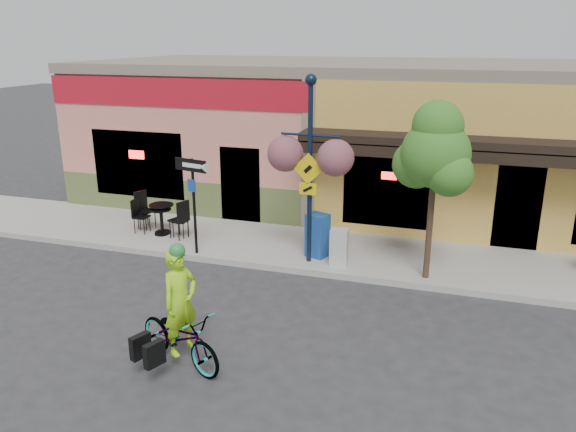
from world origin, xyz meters
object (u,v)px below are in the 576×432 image
Objects in this scene: bicycle at (180,337)px; newspaper_box_grey at (339,247)px; building at (370,132)px; one_way_sign at (194,207)px; cyclist_rider at (181,315)px; street_tree at (432,192)px; newspaper_box_blue at (317,235)px; lamp_post at (310,172)px.

newspaper_box_grey reaches higher than bicycle.
building reaches higher than one_way_sign.
one_way_sign is (-1.86, 4.34, 0.84)m from bicycle.
street_tree is at bearing -15.85° from cyclist_rider.
street_tree reaches higher than one_way_sign.
cyclist_rider reaches higher than newspaper_box_blue.
building is 7.05m from street_tree.
street_tree reaches higher than newspaper_box_grey.
one_way_sign is 0.60× the size of street_tree.
lamp_post is at bearing 176.46° from newspaper_box_grey.
building is at bearing 16.50° from bicycle.
lamp_post reaches higher than one_way_sign.
cyclist_rider is at bearing -80.74° from newspaper_box_blue.
one_way_sign is at bearing -178.79° from newspaper_box_grey.
newspaper_box_blue is (0.99, 5.04, -0.22)m from cyclist_rider.
one_way_sign is at bearing -168.58° from lamp_post.
newspaper_box_grey is 2.54m from street_tree.
building is 17.19× the size of newspaper_box_blue.
bicycle is 0.48× the size of street_tree.
cyclist_rider reaches higher than newspaper_box_grey.
bicycle is 5.15m from newspaper_box_blue.
lamp_post reaches higher than cyclist_rider.
building reaches higher than newspaper_box_blue.
newspaper_box_blue is at bearing 11.70° from cyclist_rider.
lamp_post is at bearing -92.67° from building.
newspaper_box_grey is (1.61, 4.68, -0.32)m from cyclist_rider.
lamp_post is (-0.30, -6.47, 0.08)m from building.
newspaper_box_grey is at bearing 175.49° from street_tree.
building is 10.07× the size of cyclist_rider.
building is at bearing 108.57° from newspaper_box_blue.
lamp_post is (0.93, 4.67, 1.83)m from bicycle.
lamp_post reaches higher than bicycle.
cyclist_rider is (-1.18, -11.14, -1.35)m from building.
street_tree is at bearing 9.20° from newspaper_box_blue.
newspaper_box_blue is at bearing 11.15° from bicycle.
bicycle is 1.05× the size of cyclist_rider.
lamp_post reaches higher than newspaper_box_grey.
newspaper_box_blue reaches higher than newspaper_box_grey.
one_way_sign is at bearing -178.08° from street_tree.
newspaper_box_blue is 0.72m from newspaper_box_grey.
cyclist_rider is 0.41× the size of lamp_post.
street_tree is at bearing -69.80° from building.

